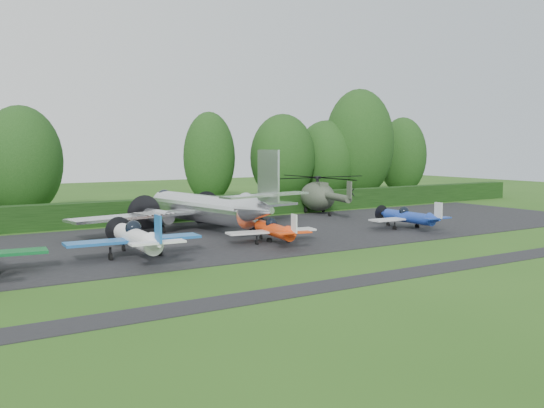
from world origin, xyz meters
TOP-DOWN VIEW (x-y plane):
  - ground at (0.00, 0.00)m, footprint 160.00×160.00m
  - apron at (0.00, 10.00)m, footprint 70.00×18.00m
  - taxiway_verge at (0.00, -6.00)m, footprint 70.00×2.00m
  - hedgerow at (0.00, 21.00)m, footprint 90.00×1.60m
  - transport_plane at (0.29, 13.52)m, footprint 20.42×15.66m
  - light_plane_white at (-8.02, 5.24)m, footprint 7.92×8.33m
  - light_plane_orange at (1.54, 5.43)m, footprint 6.23×6.55m
  - light_plane_blue at (14.27, 5.81)m, footprint 6.37×6.70m
  - helicopter at (15.01, 18.68)m, footprint 11.21×13.13m
  - sign_board at (28.71, 20.50)m, footprint 3.22×0.12m
  - tree_1 at (-9.66, 31.20)m, footprint 7.44×7.44m
  - tree_3 at (30.16, 30.47)m, footprint 8.69×8.69m
  - tree_4 at (39.37, 32.19)m, footprint 6.49×6.49m
  - tree_6 at (11.29, 34.66)m, footprint 5.96×5.96m
  - tree_7 at (19.74, 32.08)m, footprint 7.76×7.76m
  - tree_8 at (26.23, 31.97)m, footprint 7.95×7.95m

SIDE VIEW (x-z plane):
  - ground at x=0.00m, z-range 0.00..0.00m
  - hedgerow at x=0.00m, z-range -1.00..1.00m
  - taxiway_verge at x=0.00m, z-range 0.00..0.00m
  - apron at x=0.00m, z-range 0.00..0.01m
  - light_plane_orange at x=1.54m, z-range -0.20..2.20m
  - light_plane_blue at x=14.27m, z-range -0.20..2.24m
  - sign_board at x=28.71m, z-range 0.32..2.13m
  - light_plane_white at x=-8.02m, z-range -0.25..2.79m
  - transport_plane at x=0.29m, z-range -1.45..5.10m
  - helicopter at x=15.01m, z-range 0.13..3.75m
  - tree_8 at x=26.23m, z-range -0.01..9.69m
  - tree_1 at x=-9.66m, z-range -0.01..10.26m
  - tree_7 at x=19.74m, z-range -0.01..10.30m
  - tree_4 at x=39.37m, z-range -0.01..10.38m
  - tree_6 at x=11.29m, z-range -0.02..10.43m
  - tree_3 at x=30.16m, z-range -0.01..13.61m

